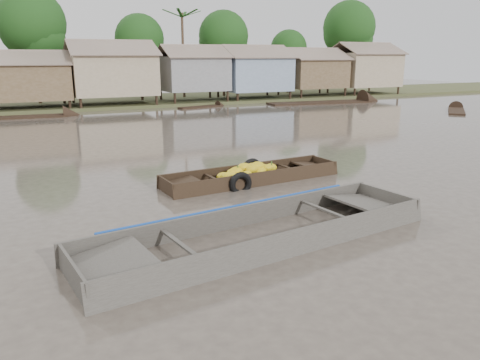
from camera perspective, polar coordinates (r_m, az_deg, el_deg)
name	(u,v)px	position (r m, az deg, el deg)	size (l,w,h in m)	color
ground	(241,220)	(12.19, 0.08, -4.90)	(120.00, 120.00, 0.00)	#4C423A
riverbank	(113,68)	(42.97, -15.23, 13.01)	(120.00, 12.47, 10.22)	#384723
banana_boat	(249,176)	(15.83, 1.12, 0.50)	(6.42, 1.98, 0.87)	black
viewer_boat	(261,237)	(10.88, 2.62, -6.96)	(8.82, 3.30, 0.69)	#3E3A34
distant_boats	(224,110)	(37.48, -1.97, 8.51)	(47.58, 14.69, 0.35)	black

